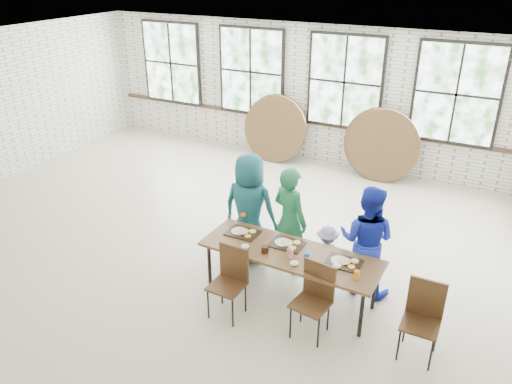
% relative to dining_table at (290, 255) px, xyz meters
% --- Properties ---
extents(room, '(12.00, 12.00, 12.00)m').
position_rel_dining_table_xyz_m(room, '(-0.94, 4.88, 1.14)').
color(room, beige).
rests_on(room, ground).
extents(dining_table, '(2.42, 0.86, 0.74)m').
position_rel_dining_table_xyz_m(dining_table, '(0.00, 0.00, 0.00)').
color(dining_table, brown).
rests_on(dining_table, ground).
extents(chair_near_left, '(0.43, 0.42, 0.95)m').
position_rel_dining_table_xyz_m(chair_near_left, '(-0.57, -0.60, -0.13)').
color(chair_near_left, '#442B16').
rests_on(chair_near_left, ground).
extents(chair_near_right, '(0.48, 0.46, 0.95)m').
position_rel_dining_table_xyz_m(chair_near_right, '(0.53, -0.46, -0.13)').
color(chair_near_right, '#442B16').
rests_on(chair_near_right, ground).
extents(chair_spare, '(0.42, 0.41, 0.95)m').
position_rel_dining_table_xyz_m(chair_spare, '(1.76, -0.22, -0.13)').
color(chair_spare, '#442B16').
rests_on(chair_spare, ground).
extents(adult_teal, '(0.87, 0.59, 1.71)m').
position_rel_dining_table_xyz_m(adult_teal, '(-0.95, 0.65, 0.17)').
color(adult_teal, navy).
rests_on(adult_teal, ground).
extents(adult_green, '(0.69, 0.57, 1.64)m').
position_rel_dining_table_xyz_m(adult_green, '(-0.30, 0.65, 0.13)').
color(adult_green, '#1C693D').
rests_on(adult_green, ground).
extents(toddler, '(0.64, 0.51, 0.86)m').
position_rel_dining_table_xyz_m(toddler, '(0.29, 0.65, -0.26)').
color(toddler, '#1F1647').
rests_on(toddler, ground).
extents(adult_blue, '(0.78, 0.62, 1.59)m').
position_rel_dining_table_xyz_m(adult_blue, '(0.83, 0.65, 0.11)').
color(adult_blue, '#192AB1').
rests_on(adult_blue, ground).
extents(tabletop_clutter, '(1.99, 0.65, 0.11)m').
position_rel_dining_table_xyz_m(tabletop_clutter, '(0.08, -0.03, 0.08)').
color(tabletop_clutter, black).
rests_on(tabletop_clutter, dining_table).
extents(round_tops_leaning, '(3.96, 0.47, 1.49)m').
position_rel_dining_table_xyz_m(round_tops_leaning, '(-1.19, 4.58, 0.05)').
color(round_tops_leaning, brown).
rests_on(round_tops_leaning, ground).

